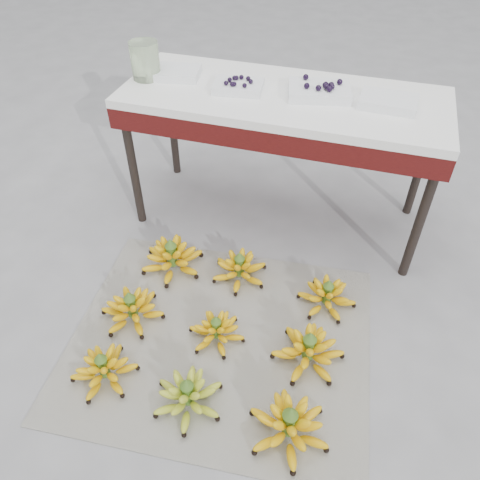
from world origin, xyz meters
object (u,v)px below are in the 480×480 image
(bunch_front_right, at_px, (289,426))
(glass_jar, at_px, (145,60))
(bunch_front_center, at_px, (188,396))
(bunch_back_right, at_px, (327,296))
(vendor_table, at_px, (283,110))
(bunch_mid_center, at_px, (216,331))
(bunch_back_center, at_px, (240,269))
(newspaper_mat, at_px, (220,339))
(bunch_back_left, at_px, (172,258))
(bunch_mid_left, at_px, (132,309))
(tray_left, at_px, (238,86))
(tray_right, at_px, (320,90))
(tray_far_left, at_px, (175,73))
(bunch_mid_right, at_px, (308,350))
(tray_far_right, at_px, (388,102))
(bunch_front_left, at_px, (104,369))

(bunch_front_right, xyz_separation_m, glass_jar, (-1.01, 1.18, 0.74))
(bunch_front_center, bearing_deg, bunch_back_right, 42.81)
(vendor_table, height_order, glass_jar, glass_jar)
(bunch_mid_center, distance_m, bunch_back_center, 0.37)
(newspaper_mat, xyz_separation_m, bunch_front_center, (-0.02, -0.31, 0.06))
(bunch_back_center, bearing_deg, bunch_back_left, 175.31)
(bunch_mid_left, distance_m, tray_left, 1.12)
(tray_right, height_order, glass_jar, glass_jar)
(vendor_table, xyz_separation_m, glass_jar, (-0.67, -0.03, 0.17))
(tray_far_left, bearing_deg, tray_left, -9.54)
(bunch_mid_left, xyz_separation_m, bunch_mid_right, (0.78, 0.01, 0.00))
(bunch_front_center, height_order, tray_right, tray_right)
(tray_far_right, bearing_deg, bunch_back_center, -134.47)
(bunch_front_right, distance_m, tray_far_left, 1.66)
(bunch_mid_right, relative_size, glass_jar, 2.05)
(newspaper_mat, xyz_separation_m, vendor_table, (0.03, 0.89, 0.63))
(tray_left, bearing_deg, tray_far_left, 170.46)
(newspaper_mat, distance_m, bunch_mid_center, 0.05)
(bunch_front_left, relative_size, tray_far_right, 1.14)
(newspaper_mat, bearing_deg, bunch_back_center, 94.30)
(newspaper_mat, height_order, tray_far_left, tray_far_left)
(bunch_front_left, xyz_separation_m, glass_jar, (-0.27, 1.16, 0.75))
(bunch_front_left, bearing_deg, bunch_mid_left, 87.96)
(bunch_back_left, relative_size, tray_far_right, 1.53)
(bunch_mid_right, relative_size, bunch_back_left, 0.91)
(newspaper_mat, bearing_deg, bunch_back_right, 39.32)
(bunch_front_left, bearing_deg, bunch_front_center, -9.38)
(bunch_mid_center, relative_size, bunch_back_center, 0.88)
(tray_far_right, bearing_deg, bunch_mid_center, -119.39)
(bunch_mid_right, height_order, tray_right, tray_right)
(bunch_front_right, xyz_separation_m, bunch_back_center, (-0.39, 0.69, -0.01))
(bunch_mid_center, relative_size, tray_left, 1.12)
(bunch_mid_center, distance_m, tray_far_right, 1.23)
(newspaper_mat, xyz_separation_m, tray_far_left, (-0.52, 0.91, 0.74))
(glass_jar, bearing_deg, bunch_front_left, -77.05)
(bunch_front_left, height_order, bunch_back_center, bunch_back_center)
(bunch_front_left, relative_size, tray_left, 1.19)
(bunch_mid_right, xyz_separation_m, bunch_back_right, (0.03, 0.32, -0.01))
(bunch_front_right, xyz_separation_m, bunch_mid_left, (-0.77, 0.32, -0.00))
(tray_far_right, bearing_deg, glass_jar, -178.01)
(newspaper_mat, relative_size, bunch_front_left, 4.35)
(tray_left, bearing_deg, bunch_front_center, -81.98)
(bunch_front_left, distance_m, tray_right, 1.50)
(bunch_front_left, height_order, tray_far_right, tray_far_right)
(bunch_mid_center, xyz_separation_m, tray_far_right, (0.50, 0.90, 0.68))
(bunch_front_left, relative_size, bunch_back_center, 0.93)
(bunch_front_center, xyz_separation_m, tray_far_right, (0.51, 1.21, 0.68))
(bunch_front_center, relative_size, tray_far_right, 1.29)
(bunch_front_left, xyz_separation_m, bunch_back_right, (0.77, 0.63, 0.00))
(bunch_mid_right, bearing_deg, glass_jar, 126.34)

